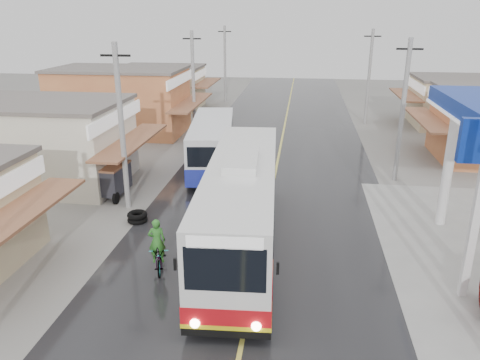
{
  "coord_description": "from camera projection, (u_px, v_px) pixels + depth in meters",
  "views": [
    {
      "loc": [
        1.47,
        -11.76,
        9.18
      ],
      "look_at": [
        -1.19,
        8.0,
        2.07
      ],
      "focal_mm": 35.0,
      "sensor_mm": 36.0,
      "label": 1
    }
  ],
  "objects": [
    {
      "name": "road",
      "position": [
        275.0,
        174.0,
        28.25
      ],
      "size": [
        12.0,
        90.0,
        0.02
      ],
      "primitive_type": "cube",
      "color": "black",
      "rests_on": "ground"
    },
    {
      "name": "centre_line",
      "position": [
        275.0,
        174.0,
        28.24
      ],
      "size": [
        0.15,
        90.0,
        0.01
      ],
      "primitive_type": "cube",
      "color": "#D8CC4C",
      "rests_on": "road"
    },
    {
      "name": "tricycle_near",
      "position": [
        111.0,
        179.0,
        24.53
      ],
      "size": [
        1.65,
        2.39,
        1.77
      ],
      "rotation": [
        0.0,
        0.0,
        -0.06
      ],
      "color": "#26262D",
      "rests_on": "ground"
    },
    {
      "name": "tyre_stack",
      "position": [
        137.0,
        217.0,
        21.76
      ],
      "size": [
        0.94,
        0.94,
        0.48
      ],
      "color": "black",
      "rests_on": "ground"
    },
    {
      "name": "cyclist",
      "position": [
        159.0,
        252.0,
        17.59
      ],
      "size": [
        1.17,
        2.1,
        2.15
      ],
      "rotation": [
        0.0,
        0.0,
        0.25
      ],
      "color": "black",
      "rests_on": "ground"
    },
    {
      "name": "second_bus",
      "position": [
        212.0,
        144.0,
        28.76
      ],
      "size": [
        3.59,
        9.26,
        2.99
      ],
      "rotation": [
        0.0,
        0.0,
        0.13
      ],
      "color": "silver",
      "rests_on": "road"
    },
    {
      "name": "shopfronts_left",
      "position": [
        92.0,
        153.0,
        32.68
      ],
      "size": [
        11.0,
        44.0,
        5.2
      ],
      "primitive_type": null,
      "color": "#C6AD88",
      "rests_on": "ground"
    },
    {
      "name": "utility_poles_left",
      "position": [
        167.0,
        165.0,
        30.06
      ],
      "size": [
        1.6,
        50.0,
        8.0
      ],
      "primitive_type": null,
      "color": "gray",
      "rests_on": "ground"
    },
    {
      "name": "ground",
      "position": [
        244.0,
        333.0,
        14.25
      ],
      "size": [
        120.0,
        120.0,
        0.0
      ],
      "primitive_type": "plane",
      "color": "slate",
      "rests_on": "ground"
    },
    {
      "name": "coach_bus",
      "position": [
        242.0,
        204.0,
        18.92
      ],
      "size": [
        3.48,
        12.75,
        3.94
      ],
      "rotation": [
        0.0,
        0.0,
        0.06
      ],
      "color": "silver",
      "rests_on": "road"
    },
    {
      "name": "utility_poles_right",
      "position": [
        394.0,
        180.0,
        27.37
      ],
      "size": [
        1.6,
        36.0,
        8.0
      ],
      "primitive_type": null,
      "color": "gray",
      "rests_on": "ground"
    }
  ]
}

